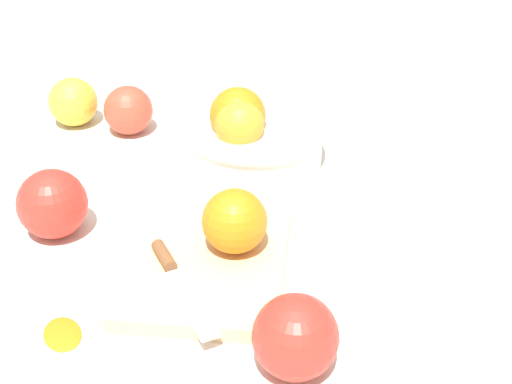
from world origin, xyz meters
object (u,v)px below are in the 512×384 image
(apple_front_left_2, at_px, (128,110))
(knife, at_px, (175,275))
(apple_front_left, at_px, (73,102))
(cutting_board, at_px, (207,264))
(orange_on_board, at_px, (235,221))
(apple_front_right, at_px, (52,204))
(bowl, at_px, (252,134))
(apple_back_right, at_px, (295,337))

(apple_front_left_2, bearing_deg, knife, 24.35)
(apple_front_left, bearing_deg, knife, 34.36)
(knife, bearing_deg, cutting_board, 148.54)
(orange_on_board, distance_m, knife, 0.09)
(apple_front_right, bearing_deg, cutting_board, 77.24)
(bowl, xyz_separation_m, cutting_board, (0.25, -0.01, -0.03))
(cutting_board, distance_m, apple_front_left_2, 0.36)
(cutting_board, xyz_separation_m, apple_front_left, (-0.32, -0.27, 0.03))
(apple_front_left, bearing_deg, apple_front_left_2, 81.02)
(apple_front_left_2, bearing_deg, apple_back_right, 33.74)
(orange_on_board, xyz_separation_m, apple_front_left_2, (-0.28, -0.21, -0.02))
(knife, bearing_deg, apple_front_left_2, -155.65)
(cutting_board, bearing_deg, bowl, 177.57)
(cutting_board, xyz_separation_m, apple_front_right, (-0.04, -0.19, 0.03))
(bowl, distance_m, knife, 0.29)
(orange_on_board, distance_m, apple_back_right, 0.17)
(apple_front_right, distance_m, apple_front_left_2, 0.26)
(apple_back_right, bearing_deg, bowl, -165.32)
(cutting_board, height_order, apple_back_right, apple_back_right)
(bowl, relative_size, knife, 1.39)
(cutting_board, distance_m, knife, 0.05)
(apple_front_left, bearing_deg, apple_back_right, 40.25)
(bowl, height_order, apple_front_left_2, bowl)
(orange_on_board, bearing_deg, apple_front_left, -134.95)
(apple_front_left, distance_m, apple_back_right, 0.59)
(apple_back_right, height_order, apple_front_left_2, apple_back_right)
(apple_front_left, bearing_deg, apple_front_right, 16.47)
(bowl, relative_size, apple_back_right, 2.44)
(bowl, distance_m, orange_on_board, 0.23)
(knife, xyz_separation_m, apple_back_right, (0.09, 0.13, 0.02))
(orange_on_board, bearing_deg, apple_back_right, 28.43)
(bowl, bearing_deg, apple_front_left, -104.53)
(bowl, relative_size, apple_front_left_2, 2.68)
(apple_front_left, height_order, apple_front_left_2, apple_front_left)
(cutting_board, bearing_deg, apple_front_left_2, -149.26)
(apple_back_right, relative_size, apple_front_left_2, 1.10)
(apple_front_left, bearing_deg, cutting_board, 40.34)
(apple_front_left_2, bearing_deg, apple_front_left, -98.98)
(bowl, height_order, apple_back_right, bowl)
(cutting_board, relative_size, apple_front_right, 2.67)
(apple_front_right, bearing_deg, bowl, 135.49)
(apple_front_left, distance_m, apple_front_left_2, 0.09)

